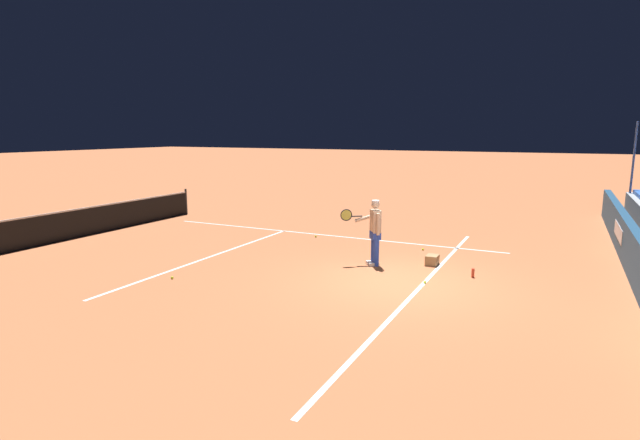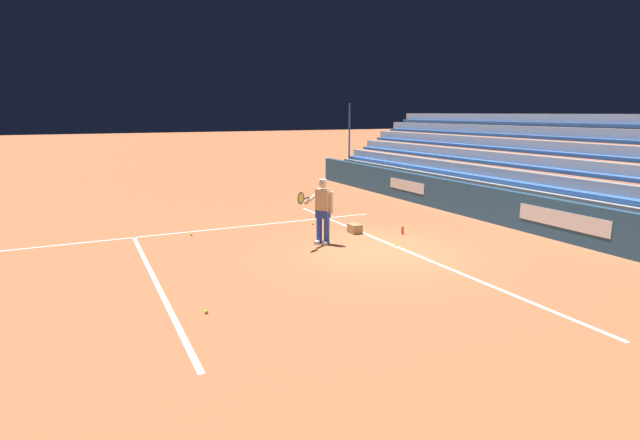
{
  "view_description": "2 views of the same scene",
  "coord_description": "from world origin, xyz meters",
  "px_view_note": "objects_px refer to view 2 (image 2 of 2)",
  "views": [
    {
      "loc": [
        -10.81,
        -3.2,
        3.45
      ],
      "look_at": [
        -0.22,
        1.96,
        1.36
      ],
      "focal_mm": 28.0,
      "sensor_mm": 36.0,
      "label": 1
    },
    {
      "loc": [
        -10.21,
        6.73,
        3.4
      ],
      "look_at": [
        0.94,
        1.3,
        0.72
      ],
      "focal_mm": 28.0,
      "sensor_mm": 36.0,
      "label": 2
    }
  ],
  "objects_px": {
    "tennis_ball_midcourt": "(313,224)",
    "tennis_ball_stray_back": "(396,245)",
    "tennis_ball_far_right": "(206,312)",
    "ball_box_cardboard": "(355,229)",
    "water_bottle": "(403,230)",
    "tennis_player": "(322,211)",
    "tennis_ball_far_left": "(191,234)"
  },
  "relations": [
    {
      "from": "tennis_ball_midcourt",
      "to": "tennis_ball_stray_back",
      "type": "xyz_separation_m",
      "value": [
        -3.21,
        -0.87,
        0.0
      ]
    },
    {
      "from": "tennis_ball_midcourt",
      "to": "tennis_ball_far_right",
      "type": "height_order",
      "value": "same"
    },
    {
      "from": "ball_box_cardboard",
      "to": "tennis_ball_midcourt",
      "type": "xyz_separation_m",
      "value": [
        1.5,
        0.63,
        -0.1
      ]
    },
    {
      "from": "ball_box_cardboard",
      "to": "water_bottle",
      "type": "distance_m",
      "value": 1.36
    },
    {
      "from": "tennis_player",
      "to": "tennis_ball_far_left",
      "type": "height_order",
      "value": "tennis_player"
    },
    {
      "from": "tennis_ball_far_left",
      "to": "tennis_player",
      "type": "bearing_deg",
      "value": -129.93
    },
    {
      "from": "ball_box_cardboard",
      "to": "tennis_ball_far_right",
      "type": "distance_m",
      "value": 6.59
    },
    {
      "from": "ball_box_cardboard",
      "to": "tennis_ball_far_left",
      "type": "height_order",
      "value": "ball_box_cardboard"
    },
    {
      "from": "tennis_ball_far_left",
      "to": "water_bottle",
      "type": "distance_m",
      "value": 5.99
    },
    {
      "from": "water_bottle",
      "to": "ball_box_cardboard",
      "type": "bearing_deg",
      "value": 58.2
    },
    {
      "from": "tennis_ball_far_left",
      "to": "ball_box_cardboard",
      "type": "bearing_deg",
      "value": -112.29
    },
    {
      "from": "tennis_ball_midcourt",
      "to": "water_bottle",
      "type": "height_order",
      "value": "water_bottle"
    },
    {
      "from": "tennis_ball_midcourt",
      "to": "tennis_ball_stray_back",
      "type": "height_order",
      "value": "same"
    },
    {
      "from": "tennis_player",
      "to": "water_bottle",
      "type": "xyz_separation_m",
      "value": [
        -0.04,
        -2.53,
        -0.78
      ]
    },
    {
      "from": "ball_box_cardboard",
      "to": "tennis_ball_far_right",
      "type": "relative_size",
      "value": 6.06
    },
    {
      "from": "ball_box_cardboard",
      "to": "water_bottle",
      "type": "xyz_separation_m",
      "value": [
        -0.72,
        -1.16,
        -0.02
      ]
    },
    {
      "from": "tennis_ball_midcourt",
      "to": "tennis_ball_far_left",
      "type": "distance_m",
      "value": 3.68
    },
    {
      "from": "tennis_ball_midcourt",
      "to": "tennis_ball_stray_back",
      "type": "relative_size",
      "value": 1.0
    },
    {
      "from": "ball_box_cardboard",
      "to": "tennis_ball_far_right",
      "type": "xyz_separation_m",
      "value": [
        -3.99,
        5.24,
        -0.1
      ]
    },
    {
      "from": "tennis_player",
      "to": "tennis_ball_far_right",
      "type": "bearing_deg",
      "value": 130.56
    },
    {
      "from": "tennis_ball_stray_back",
      "to": "tennis_ball_far_left",
      "type": "relative_size",
      "value": 1.0
    },
    {
      "from": "tennis_ball_midcourt",
      "to": "tennis_ball_far_right",
      "type": "xyz_separation_m",
      "value": [
        -5.49,
        4.61,
        0.0
      ]
    },
    {
      "from": "ball_box_cardboard",
      "to": "tennis_ball_far_left",
      "type": "bearing_deg",
      "value": 67.71
    },
    {
      "from": "tennis_ball_midcourt",
      "to": "water_bottle",
      "type": "xyz_separation_m",
      "value": [
        -2.22,
        -1.78,
        0.08
      ]
    },
    {
      "from": "ball_box_cardboard",
      "to": "tennis_ball_midcourt",
      "type": "relative_size",
      "value": 6.06
    },
    {
      "from": "tennis_ball_stray_back",
      "to": "tennis_ball_far_right",
      "type": "height_order",
      "value": "same"
    },
    {
      "from": "ball_box_cardboard",
      "to": "tennis_player",
      "type": "bearing_deg",
      "value": 116.25
    },
    {
      "from": "tennis_player",
      "to": "water_bottle",
      "type": "bearing_deg",
      "value": -90.81
    },
    {
      "from": "tennis_ball_stray_back",
      "to": "water_bottle",
      "type": "relative_size",
      "value": 0.3
    },
    {
      "from": "tennis_ball_stray_back",
      "to": "water_bottle",
      "type": "xyz_separation_m",
      "value": [
        0.99,
        -0.91,
        0.08
      ]
    },
    {
      "from": "tennis_player",
      "to": "ball_box_cardboard",
      "type": "bearing_deg",
      "value": -63.75
    },
    {
      "from": "tennis_ball_far_right",
      "to": "water_bottle",
      "type": "distance_m",
      "value": 7.19
    }
  ]
}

